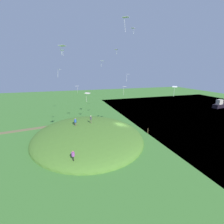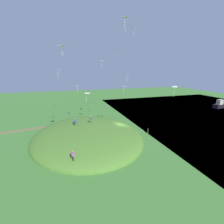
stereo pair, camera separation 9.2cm
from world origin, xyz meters
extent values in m
plane|color=#3F762F|center=(0.00, 0.00, 0.00)|extent=(160.00, 160.00, 0.00)
ellipsoid|color=#4A782A|center=(7.99, 0.64, 0.00)|extent=(22.82, 26.56, 4.68)
cube|color=brown|center=(21.42, -7.73, 0.02)|extent=(16.69, 3.93, 0.04)
cube|color=black|center=(-44.33, -11.14, 0.68)|extent=(7.16, 3.02, 1.37)
cube|color=#B4B0A0|center=(-43.30, -10.99, 2.25)|extent=(2.37, 1.73, 1.77)
cube|color=brown|center=(6.89, -1.16, 2.73)|extent=(0.13, 0.22, 0.85)
cylinder|color=#49454F|center=(6.89, -1.16, 3.49)|extent=(0.41, 0.41, 0.67)
sphere|color=beige|center=(6.89, -1.16, 3.95)|extent=(0.25, 0.25, 0.25)
cube|color=brown|center=(10.34, -0.58, 2.68)|extent=(0.28, 0.28, 0.80)
cylinder|color=#2A50AD|center=(10.34, -0.58, 3.39)|extent=(0.66, 0.66, 0.63)
sphere|color=tan|center=(10.34, -0.58, 3.82)|extent=(0.24, 0.24, 0.24)
cube|color=black|center=(11.77, 11.28, 1.54)|extent=(0.15, 0.26, 0.75)
cylinder|color=#99489F|center=(11.77, 11.28, 2.22)|extent=(0.48, 0.48, 0.60)
sphere|color=#A46A4D|center=(11.77, 11.28, 2.63)|extent=(0.23, 0.23, 0.23)
cube|color=white|center=(-0.75, -0.65, 10.28)|extent=(0.94, 0.89, 0.08)
cylinder|color=white|center=(-0.54, -0.47, 9.27)|extent=(0.08, 0.15, 1.63)
cube|color=white|center=(-0.54, 3.49, 21.16)|extent=(1.01, 0.96, 0.10)
cylinder|color=white|center=(-0.72, 3.44, 20.54)|extent=(0.15, 0.07, 0.83)
cube|color=silver|center=(11.74, -10.76, 18.50)|extent=(1.01, 0.80, 0.10)
cylinder|color=silver|center=(11.57, -10.47, 17.69)|extent=(0.09, 0.05, 1.18)
cube|color=white|center=(2.80, 8.05, 21.39)|extent=(1.15, 1.13, 0.04)
cylinder|color=white|center=(2.95, 8.24, 20.23)|extent=(0.26, 0.05, 1.82)
cube|color=white|center=(-5.65, 9.90, 11.12)|extent=(0.94, 0.92, 0.18)
cylinder|color=white|center=(-5.42, 10.10, 10.17)|extent=(0.17, 0.19, 1.50)
cube|color=silver|center=(12.05, 8.20, 17.06)|extent=(1.23, 1.39, 0.08)
cylinder|color=silver|center=(12.22, 7.97, 16.31)|extent=(0.14, 0.12, 0.93)
cube|color=white|center=(12.76, -0.33, 13.90)|extent=(0.70, 0.81, 0.06)
cylinder|color=white|center=(13.04, -0.08, 13.10)|extent=(0.15, 0.05, 1.27)
cube|color=white|center=(-1.95, -9.97, 19.05)|extent=(0.97, 0.85, 0.12)
cylinder|color=white|center=(-2.18, -10.19, 18.30)|extent=(0.09, 0.14, 1.10)
cube|color=white|center=(-0.44, 1.83, 13.03)|extent=(0.88, 0.89, 0.04)
cylinder|color=white|center=(-0.15, 1.99, 12.22)|extent=(0.08, 0.05, 1.27)
cube|color=white|center=(2.97, -5.43, 15.90)|extent=(1.10, 1.35, 0.12)
cylinder|color=white|center=(3.20, -5.56, 15.06)|extent=(0.11, 0.13, 1.10)
cube|color=silver|center=(8.88, -8.17, 9.97)|extent=(1.01, 0.74, 0.07)
cylinder|color=silver|center=(8.81, -8.35, 8.92)|extent=(0.16, 0.27, 1.61)
cube|color=#F2DFD0|center=(8.64, 6.72, 10.22)|extent=(1.20, 1.38, 0.12)
cylinder|color=#F2DFD0|center=(8.86, 6.71, 9.37)|extent=(0.04, 0.17, 1.12)
cylinder|color=brown|center=(-5.19, 2.96, 0.58)|extent=(0.14, 0.14, 1.15)
camera|label=1|loc=(12.63, 32.46, 13.93)|focal=25.55mm
camera|label=2|loc=(12.55, 32.49, 13.93)|focal=25.55mm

